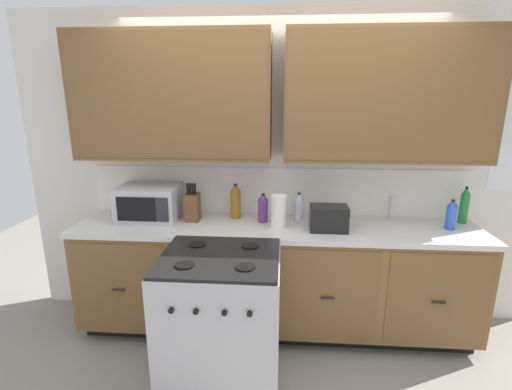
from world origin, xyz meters
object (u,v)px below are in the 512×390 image
object	(u,v)px
bottle_blue	(451,215)
stove_range	(221,321)
toaster	(329,218)
bottle_clear	(299,206)
knife_block	(192,207)
paper_towel_roll	(279,211)
bottle_amber	(236,201)
microwave	(150,203)
bottle_violet	(263,208)
bottle_green	(464,205)

from	to	relation	value
bottle_blue	stove_range	bearing A→B (deg)	-158.82
toaster	bottle_clear	bearing A→B (deg)	131.98
knife_block	paper_towel_roll	xyz separation A→B (m)	(0.70, -0.12, 0.01)
knife_block	bottle_blue	distance (m)	2.00
toaster	knife_block	bearing A→B (deg)	171.87
stove_range	bottle_amber	bearing A→B (deg)	89.87
stove_range	microwave	size ratio (longest dim) A/B	1.98
toaster	bottle_amber	bearing A→B (deg)	161.66
microwave	stove_range	bearing A→B (deg)	-45.26
bottle_clear	bottle_blue	world-z (taller)	bottle_blue
knife_block	bottle_blue	size ratio (longest dim) A/B	1.34
stove_range	bottle_clear	distance (m)	1.10
microwave	knife_block	xyz separation A→B (m)	(0.35, 0.00, -0.02)
toaster	bottle_blue	size ratio (longest dim) A/B	1.21
bottle_clear	bottle_blue	size ratio (longest dim) A/B	0.98
bottle_clear	bottle_amber	bearing A→B (deg)	179.45
microwave	paper_towel_roll	size ratio (longest dim) A/B	1.85
paper_towel_roll	bottle_blue	world-z (taller)	paper_towel_roll
knife_block	bottle_violet	size ratio (longest dim) A/B	1.33
microwave	bottle_green	xyz separation A→B (m)	(2.51, 0.10, 0.00)
microwave	bottle_blue	xyz separation A→B (m)	(2.36, -0.05, -0.03)
toaster	paper_towel_roll	world-z (taller)	paper_towel_roll
microwave	toaster	size ratio (longest dim) A/B	1.71
bottle_blue	knife_block	bearing A→B (deg)	178.39
bottle_clear	bottle_green	distance (m)	1.30
toaster	knife_block	size ratio (longest dim) A/B	0.90
knife_block	paper_towel_roll	distance (m)	0.71
bottle_green	toaster	bearing A→B (deg)	-167.07
bottle_violet	toaster	bearing A→B (deg)	-17.53
stove_range	knife_block	xyz separation A→B (m)	(-0.34, 0.70, 0.57)
paper_towel_roll	bottle_violet	bearing A→B (deg)	134.13
stove_range	bottle_clear	bearing A→B (deg)	56.45
toaster	bottle_amber	xyz separation A→B (m)	(-0.73, 0.24, 0.05)
microwave	bottle_clear	size ratio (longest dim) A/B	2.11
stove_range	bottle_blue	size ratio (longest dim) A/B	4.12
paper_towel_roll	microwave	bearing A→B (deg)	173.35
toaster	bottle_clear	size ratio (longest dim) A/B	1.23
bottle_amber	bottle_blue	bearing A→B (deg)	-5.01
microwave	bottle_violet	world-z (taller)	microwave
microwave	toaster	world-z (taller)	microwave
stove_range	bottle_green	xyz separation A→B (m)	(1.82, 0.80, 0.60)
bottle_violet	bottle_blue	xyz separation A→B (m)	(1.43, -0.06, -0.00)
paper_towel_roll	bottle_amber	size ratio (longest dim) A/B	0.90
paper_towel_roll	bottle_amber	world-z (taller)	bottle_amber
microwave	toaster	distance (m)	1.44
microwave	bottle_green	size ratio (longest dim) A/B	1.62
microwave	bottle_violet	bearing A→B (deg)	0.45
stove_range	knife_block	distance (m)	0.97
bottle_amber	bottle_green	distance (m)	1.82
microwave	bottle_amber	xyz separation A→B (m)	(0.69, 0.09, 0.00)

